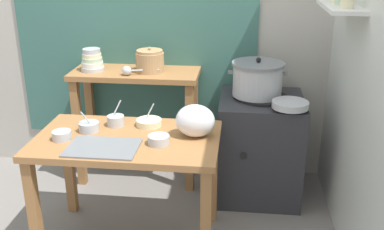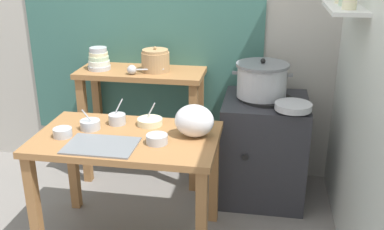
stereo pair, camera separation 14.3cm
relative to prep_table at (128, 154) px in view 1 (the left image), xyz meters
The scene contains 17 objects.
wall_back 1.28m from the prep_table, 86.65° to the left, with size 4.40×0.12×2.60m.
wall_right 1.55m from the prep_table, ahead, with size 0.30×3.20×2.60m.
prep_table is the anchor object (origin of this frame).
back_shelf_table 0.83m from the prep_table, 99.20° to the left, with size 0.96×0.40×0.90m.
stove_block 1.09m from the prep_table, 39.81° to the left, with size 0.60×0.61×0.78m.
steamer_pot 1.09m from the prep_table, 42.05° to the left, with size 0.42×0.37×0.28m.
clay_pot 0.89m from the prep_table, 91.09° to the left, with size 0.21×0.21×0.19m.
bowl_stack_enamel 0.98m from the prep_table, 119.73° to the left, with size 0.17×0.17×0.17m.
ladle 0.78m from the prep_table, 102.49° to the left, with size 0.26×0.09×0.07m.
serving_tray 0.23m from the prep_table, 119.54° to the right, with size 0.40×0.28×0.01m, color slate.
plastic_bag 0.46m from the prep_table, ahead, with size 0.23×0.18×0.20m, color white.
wide_pan 1.11m from the prep_table, 25.03° to the left, with size 0.24×0.24×0.04m, color #B7BABF.
prep_bowl_0 0.30m from the prep_table, 166.24° to the left, with size 0.12×0.12×0.14m.
prep_bowl_1 0.26m from the prep_table, 20.13° to the right, with size 0.13×0.13×0.05m.
prep_bowl_2 0.25m from the prep_table, 63.81° to the left, with size 0.16×0.16×0.14m.
prep_bowl_3 0.25m from the prep_table, 123.48° to the left, with size 0.11×0.11×0.16m.
prep_bowl_4 0.40m from the prep_table, 168.40° to the right, with size 0.11×0.11×0.05m.
Camera 1 is at (0.68, -2.38, 1.80)m, focal length 42.05 mm.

